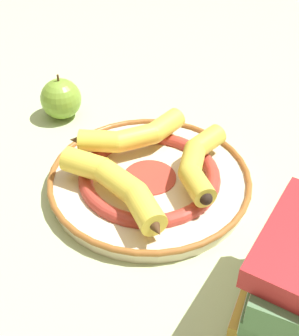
{
  "coord_description": "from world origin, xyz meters",
  "views": [
    {
      "loc": [
        -0.53,
        0.27,
        0.5
      ],
      "look_at": [
        -0.04,
        0.02,
        0.04
      ],
      "focal_mm": 50.0,
      "sensor_mm": 36.0,
      "label": 1
    }
  ],
  "objects_px": {
    "banana_b": "(118,186)",
    "banana_a": "(199,160)",
    "decorative_bowl": "(150,179)",
    "banana_c": "(132,135)",
    "apple": "(61,99)"
  },
  "relations": [
    {
      "from": "banana_b",
      "to": "banana_a",
      "type": "bearing_deg",
      "value": -106.84
    },
    {
      "from": "decorative_bowl",
      "to": "banana_c",
      "type": "relative_size",
      "value": 1.56
    },
    {
      "from": "apple",
      "to": "banana_c",
      "type": "bearing_deg",
      "value": -161.44
    },
    {
      "from": "banana_c",
      "to": "apple",
      "type": "bearing_deg",
      "value": 112.9
    },
    {
      "from": "decorative_bowl",
      "to": "apple",
      "type": "distance_m",
      "value": 0.26
    },
    {
      "from": "banana_c",
      "to": "banana_b",
      "type": "bearing_deg",
      "value": -119.58
    },
    {
      "from": "banana_b",
      "to": "banana_c",
      "type": "bearing_deg",
      "value": -51.16
    },
    {
      "from": "apple",
      "to": "decorative_bowl",
      "type": "bearing_deg",
      "value": -167.58
    },
    {
      "from": "banana_a",
      "to": "banana_c",
      "type": "xyz_separation_m",
      "value": [
        0.1,
        0.06,
        0.0
      ]
    },
    {
      "from": "banana_a",
      "to": "banana_b",
      "type": "relative_size",
      "value": 0.7
    },
    {
      "from": "decorative_bowl",
      "to": "banana_b",
      "type": "bearing_deg",
      "value": 115.47
    },
    {
      "from": "banana_a",
      "to": "banana_b",
      "type": "xyz_separation_m",
      "value": [
        -0.0,
        0.13,
        0.0
      ]
    },
    {
      "from": "banana_a",
      "to": "banana_c",
      "type": "relative_size",
      "value": 0.74
    },
    {
      "from": "banana_c",
      "to": "banana_a",
      "type": "bearing_deg",
      "value": -54.15
    },
    {
      "from": "banana_b",
      "to": "banana_c",
      "type": "relative_size",
      "value": 1.04
    }
  ]
}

